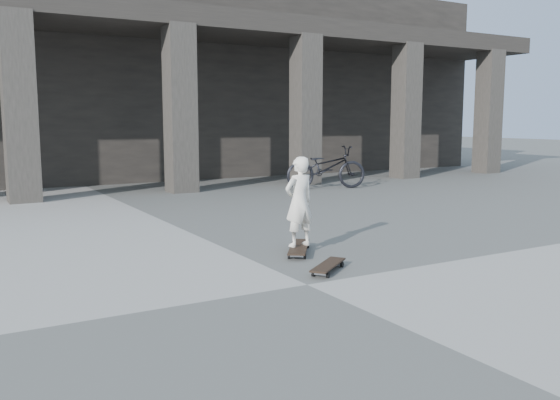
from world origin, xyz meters
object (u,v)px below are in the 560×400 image
skateboard_spare (328,266)px  child (299,202)px  bicycle (326,167)px  longboard (299,247)px

skateboard_spare → child: (0.21, 0.99, 0.62)m
skateboard_spare → bicycle: size_ratio=0.35×
child → longboard: bearing=57.0°
skateboard_spare → child: child is taller
longboard → bicycle: size_ratio=0.44×
skateboard_spare → longboard: bearing=40.7°
child → bicycle: child is taller
longboard → bicycle: bicycle is taller
longboard → child: size_ratio=0.77×
longboard → skateboard_spare: longboard is taller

